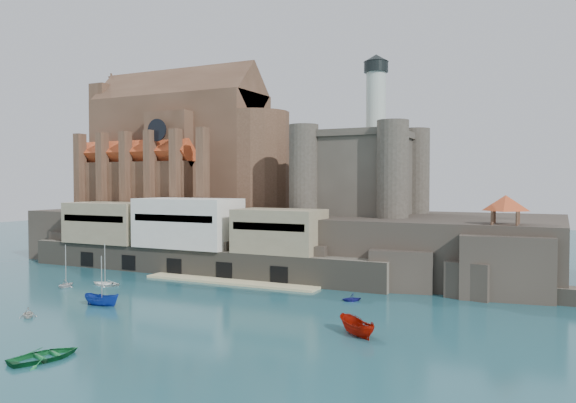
% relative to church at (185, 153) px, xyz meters
% --- Properties ---
extents(ground, '(300.00, 300.00, 0.00)m').
position_rel_church_xyz_m(ground, '(24.13, -41.85, -22.13)').
color(ground, '#194752').
rests_on(ground, ground).
extents(promontory, '(100.00, 36.00, 10.00)m').
position_rel_church_xyz_m(promontory, '(23.94, -2.48, -17.20)').
color(promontory, '#29231F').
rests_on(promontory, ground).
extents(quay, '(70.00, 12.00, 13.05)m').
position_rel_church_xyz_m(quay, '(13.94, -18.78, -16.06)').
color(quay, '#625C4E').
rests_on(quay, ground).
extents(church, '(47.00, 25.93, 30.51)m').
position_rel_church_xyz_m(church, '(0.00, 0.00, 0.00)').
color(church, '#4E3424').
rests_on(church, promontory).
extents(castle_keep, '(21.20, 21.20, 29.30)m').
position_rel_church_xyz_m(castle_keep, '(40.21, -0.78, -3.81)').
color(castle_keep, '#403B32').
rests_on(castle_keep, promontory).
extents(rock_outcrop, '(14.50, 10.50, 8.70)m').
position_rel_church_xyz_m(rock_outcrop, '(66.13, -16.01, -18.11)').
color(rock_outcrop, '#29231F').
rests_on(rock_outcrop, ground).
extents(pavilion, '(6.40, 6.40, 5.40)m').
position_rel_church_xyz_m(pavilion, '(66.13, -15.85, -9.40)').
color(pavilion, '#4E3424').
rests_on(pavilion, rock_outcrop).
extents(boat_1, '(2.71, 2.81, 2.82)m').
position_rel_church_xyz_m(boat_1, '(16.85, -53.59, -22.13)').
color(boat_1, beige).
rests_on(boat_1, ground).
extents(boat_2, '(2.18, 2.14, 5.13)m').
position_rel_church_xyz_m(boat_2, '(20.06, -45.07, -22.13)').
color(boat_2, '#14339C').
rests_on(boat_2, ground).
extents(boat_3, '(4.63, 2.58, 6.22)m').
position_rel_church_xyz_m(boat_3, '(31.71, -63.85, -22.13)').
color(boat_3, '#187438').
rests_on(boat_3, ground).
extents(boat_4, '(2.69, 1.76, 3.00)m').
position_rel_church_xyz_m(boat_4, '(5.91, -38.03, -22.13)').
color(boat_4, silver).
rests_on(boat_4, ground).
extents(boat_5, '(2.97, 2.96, 5.53)m').
position_rel_church_xyz_m(boat_5, '(54.13, -43.95, -22.13)').
color(boat_5, '#981103').
rests_on(boat_5, ground).
extents(boat_6, '(1.18, 3.56, 4.93)m').
position_rel_church_xyz_m(boat_6, '(9.90, -34.05, -22.13)').
color(boat_6, white).
rests_on(boat_6, ground).
extents(boat_7, '(2.55, 2.67, 2.67)m').
position_rel_church_xyz_m(boat_7, '(48.10, -28.43, -22.13)').
color(boat_7, navy).
rests_on(boat_7, ground).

